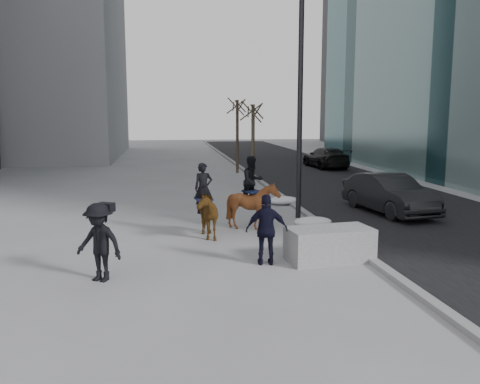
{
  "coord_description": "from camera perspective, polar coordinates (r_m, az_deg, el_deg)",
  "views": [
    {
      "loc": [
        -2.06,
        -12.82,
        3.69
      ],
      "look_at": [
        0.0,
        1.2,
        1.5
      ],
      "focal_mm": 38.0,
      "sensor_mm": 36.0,
      "label": 1
    }
  ],
  "objects": [
    {
      "name": "ground",
      "position": [
        13.5,
        0.75,
        -7.08
      ],
      "size": [
        120.0,
        120.0,
        0.0
      ],
      "primitive_type": "plane",
      "color": "gray",
      "rests_on": "ground"
    },
    {
      "name": "mounted_left",
      "position": [
        15.28,
        -4.07,
        -2.02
      ],
      "size": [
        1.04,
        1.83,
        2.24
      ],
      "color": "#4A2D0E",
      "rests_on": "ground"
    },
    {
      "name": "feeder",
      "position": [
        12.49,
        3.02,
        -4.25
      ],
      "size": [
        1.07,
        0.92,
        1.75
      ],
      "color": "black",
      "rests_on": "ground"
    },
    {
      "name": "car_far",
      "position": [
        35.44,
        9.61,
        3.84
      ],
      "size": [
        2.29,
        4.98,
        1.41
      ],
      "primitive_type": "imported",
      "rotation": [
        0.0,
        0.0,
        3.21
      ],
      "color": "black",
      "rests_on": "ground"
    },
    {
      "name": "snow_piles",
      "position": [
        17.55,
        7.57,
        -2.9
      ],
      "size": [
        1.29,
        8.64,
        0.33
      ],
      "color": "silver",
      "rests_on": "ground"
    },
    {
      "name": "camera_crew",
      "position": [
        11.68,
        -15.54,
        -5.43
      ],
      "size": [
        1.31,
        1.13,
        1.75
      ],
      "color": "black",
      "rests_on": "ground"
    },
    {
      "name": "road",
      "position": [
        24.83,
        13.14,
        0.02
      ],
      "size": [
        8.0,
        90.0,
        0.01
      ],
      "primitive_type": "cube",
      "color": "black",
      "rests_on": "ground"
    },
    {
      "name": "tree_near",
      "position": [
        26.18,
        1.47,
        5.77
      ],
      "size": [
        1.2,
        1.2,
        4.62
      ],
      "primitive_type": null,
      "color": "#332B1E",
      "rests_on": "ground"
    },
    {
      "name": "planter",
      "position": [
        13.09,
        10.01,
        -5.81
      ],
      "size": [
        2.23,
        1.3,
        0.85
      ],
      "primitive_type": "cube",
      "rotation": [
        0.0,
        0.0,
        0.12
      ],
      "color": "#97979A",
      "rests_on": "ground"
    },
    {
      "name": "lamppost",
      "position": [
        17.87,
        6.96,
        12.91
      ],
      "size": [
        0.25,
        2.01,
        9.09
      ],
      "color": "black",
      "rests_on": "ground"
    },
    {
      "name": "curb",
      "position": [
        23.66,
        4.09,
        -0.06
      ],
      "size": [
        0.25,
        90.0,
        0.12
      ],
      "primitive_type": "cube",
      "color": "gray",
      "rests_on": "ground"
    },
    {
      "name": "car_near",
      "position": [
        19.72,
        16.39,
        -0.19
      ],
      "size": [
        2.2,
        4.66,
        1.47
      ],
      "primitive_type": "imported",
      "rotation": [
        0.0,
        0.0,
        0.15
      ],
      "color": "black",
      "rests_on": "ground"
    },
    {
      "name": "mounted_right",
      "position": [
        16.3,
        1.46,
        -0.92
      ],
      "size": [
        1.71,
        1.79,
        2.35
      ],
      "color": "#4C250F",
      "rests_on": "ground"
    },
    {
      "name": "tree_far",
      "position": [
        31.82,
        -0.3,
        6.68
      ],
      "size": [
        1.2,
        1.2,
        5.04
      ],
      "primitive_type": null,
      "color": "#33241E",
      "rests_on": "ground"
    }
  ]
}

